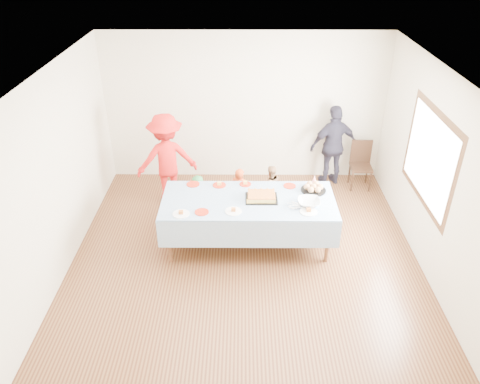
% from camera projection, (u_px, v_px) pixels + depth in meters
% --- Properties ---
extents(ground, '(5.00, 5.00, 0.00)m').
position_uv_depth(ground, '(245.00, 255.00, 6.89)').
color(ground, '#482414').
rests_on(ground, ground).
extents(room_walls, '(5.04, 5.04, 2.72)m').
position_uv_depth(room_walls, '(250.00, 145.00, 5.99)').
color(room_walls, beige).
rests_on(room_walls, ground).
extents(party_table, '(2.50, 1.10, 0.78)m').
position_uv_depth(party_table, '(248.00, 203.00, 6.76)').
color(party_table, brown).
rests_on(party_table, ground).
extents(birthday_cake, '(0.46, 0.35, 0.08)m').
position_uv_depth(birthday_cake, '(261.00, 197.00, 6.73)').
color(birthday_cake, black).
rests_on(birthday_cake, party_table).
extents(rolls_tray, '(0.37, 0.37, 0.11)m').
position_uv_depth(rolls_tray, '(313.00, 188.00, 6.93)').
color(rolls_tray, black).
rests_on(rolls_tray, party_table).
extents(punch_bowl, '(0.32, 0.32, 0.08)m').
position_uv_depth(punch_bowl, '(309.00, 202.00, 6.59)').
color(punch_bowl, silver).
rests_on(punch_bowl, party_table).
extents(party_hat, '(0.10, 0.10, 0.18)m').
position_uv_depth(party_hat, '(314.00, 181.00, 7.04)').
color(party_hat, white).
rests_on(party_hat, party_table).
extents(fork_pile, '(0.24, 0.18, 0.07)m').
position_uv_depth(fork_pile, '(295.00, 205.00, 6.53)').
color(fork_pile, white).
rests_on(fork_pile, party_table).
extents(plate_red_far_a, '(0.20, 0.20, 0.01)m').
position_uv_depth(plate_red_far_a, '(193.00, 184.00, 7.11)').
color(plate_red_far_a, red).
rests_on(plate_red_far_a, party_table).
extents(plate_red_far_b, '(0.20, 0.20, 0.01)m').
position_uv_depth(plate_red_far_b, '(219.00, 185.00, 7.09)').
color(plate_red_far_b, red).
rests_on(plate_red_far_b, party_table).
extents(plate_red_far_c, '(0.18, 0.18, 0.01)m').
position_uv_depth(plate_red_far_c, '(245.00, 184.00, 7.12)').
color(plate_red_far_c, red).
rests_on(plate_red_far_c, party_table).
extents(plate_red_far_d, '(0.19, 0.19, 0.01)m').
position_uv_depth(plate_red_far_d, '(290.00, 186.00, 7.07)').
color(plate_red_far_d, red).
rests_on(plate_red_far_d, party_table).
extents(plate_red_near, '(0.20, 0.20, 0.01)m').
position_uv_depth(plate_red_near, '(202.00, 212.00, 6.44)').
color(plate_red_near, red).
rests_on(plate_red_near, party_table).
extents(plate_white_left, '(0.23, 0.23, 0.01)m').
position_uv_depth(plate_white_left, '(181.00, 214.00, 6.40)').
color(plate_white_left, white).
rests_on(plate_white_left, party_table).
extents(plate_white_mid, '(0.23, 0.23, 0.01)m').
position_uv_depth(plate_white_mid, '(233.00, 211.00, 6.45)').
color(plate_white_mid, white).
rests_on(plate_white_mid, party_table).
extents(plate_white_right, '(0.25, 0.25, 0.01)m').
position_uv_depth(plate_white_right, '(309.00, 212.00, 6.45)').
color(plate_white_right, white).
rests_on(plate_white_right, party_table).
extents(dining_chair, '(0.39, 0.39, 0.86)m').
position_uv_depth(dining_chair, '(361.00, 162.00, 8.45)').
color(dining_chair, black).
rests_on(dining_chair, ground).
extents(toddler_left, '(0.37, 0.31, 0.86)m').
position_uv_depth(toddler_left, '(240.00, 192.00, 7.61)').
color(toddler_left, '#C24018').
rests_on(toddler_left, ground).
extents(toddler_mid, '(0.45, 0.36, 0.81)m').
position_uv_depth(toddler_mid, '(199.00, 199.00, 7.47)').
color(toddler_mid, '#2A7F3E').
rests_on(toddler_mid, ground).
extents(toddler_right, '(0.45, 0.40, 0.76)m').
position_uv_depth(toddler_right, '(270.00, 187.00, 7.87)').
color(toddler_right, '#AE7B51').
rests_on(toddler_right, ground).
extents(adult_left, '(1.14, 0.85, 1.58)m').
position_uv_depth(adult_left, '(167.00, 159.00, 7.86)').
color(adult_left, red).
rests_on(adult_left, ground).
extents(adult_right, '(0.95, 0.59, 1.51)m').
position_uv_depth(adult_right, '(334.00, 146.00, 8.40)').
color(adult_right, '#282634').
rests_on(adult_right, ground).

